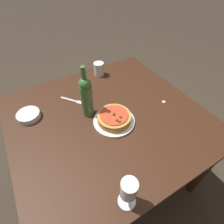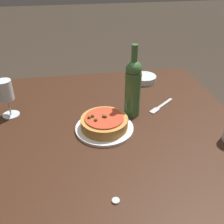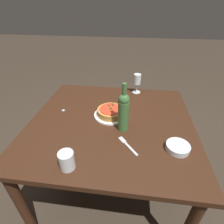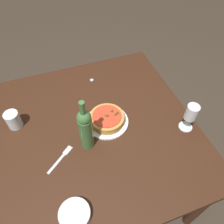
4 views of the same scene
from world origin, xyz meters
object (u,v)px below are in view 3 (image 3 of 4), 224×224
Objects in this scene: dining_table at (111,130)px; dinner_plate at (111,115)px; wine_bottle at (123,111)px; water_cup at (67,160)px; bottle_cap at (63,110)px; side_bowl at (178,147)px; fork at (127,145)px; wine_glass at (137,80)px; pizza at (111,112)px.

dining_table is 4.66× the size of dinner_plate.
wine_bottle is at bearing -42.99° from dining_table.
water_cup is at bearing -125.98° from wine_bottle.
dinner_plate is 0.37m from bottle_cap.
side_bowl is at bearing -34.23° from dinner_plate.
dining_table is at bearing -79.13° from dinner_plate.
wine_bottle is at bearing -18.68° from bottle_cap.
fork is at bearing 34.59° from water_cup.
water_cup is at bearing -107.50° from dinner_plate.
dinner_plate is 1.81× the size of side_bowl.
bottle_cap is at bearing -144.92° from wine_glass.
pizza is 0.32m from fork.
dining_table is 0.48m from water_cup.
pizza is 0.20m from wine_bottle.
side_bowl is 5.58× the size of bottle_cap.
dining_table is at bearing -109.95° from wine_glass.
wine_glass is at bearing 69.53° from water_cup.
water_cup is at bearing -111.02° from dining_table.
dinner_plate is 1.40× the size of wine_glass.
side_bowl is at bearing -29.12° from dining_table.
wine_glass is 1.16× the size of fork.
side_bowl reaches higher than bottle_cap.
wine_glass is at bearing 66.08° from dinner_plate.
pizza is at bearing -2.79° from bottle_cap.
fork is (-0.04, -0.69, -0.12)m from wine_glass.
wine_glass reaches higher than dining_table.
dining_table is 5.80× the size of pizza.
dining_table is 0.28m from fork.
wine_glass is 0.74m from side_bowl.
fork is at bearing -76.23° from wine_bottle.
side_bowl is (0.32, -0.15, -0.12)m from wine_bottle.
water_cup is 4.13× the size of bottle_cap.
water_cup is at bearing -107.49° from pizza.
wine_bottle reaches higher than pizza.
dinner_plate is 1.62× the size of fork.
pizza is 0.51m from water_cup.
dinner_plate is 0.45m from wine_glass.
dinner_plate is 2.45× the size of water_cup.
wine_glass is 7.19× the size of bottle_cap.
dining_table is 7.57× the size of fork.
side_bowl reaches higher than dinner_plate.
pizza is at bearing -113.93° from wine_glass.
dining_table is 6.55× the size of wine_glass.
pizza is at bearing 145.75° from side_bowl.
pizza is 8.11× the size of bottle_cap.
wine_bottle reaches higher than water_cup.
wine_bottle is 0.20m from fork.
dining_table is at bearing -79.18° from pizza.
water_cup is 0.74× the size of side_bowl.
wine_bottle is 0.38m from side_bowl.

